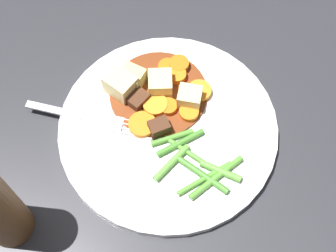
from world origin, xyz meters
The scene contains 26 objects.
ground_plane centered at (0.00, 0.00, 0.00)m, with size 3.00×3.00×0.00m, color #2D2D33.
dinner_plate centered at (0.00, 0.00, 0.01)m, with size 0.29×0.29×0.01m, color white.
stew_sauce centered at (0.05, -0.01, 0.01)m, with size 0.13×0.13×0.00m, color brown.
carrot_slice_0 centered at (0.07, -0.06, 0.02)m, with size 0.03×0.03×0.01m, color orange.
carrot_slice_1 centered at (0.08, -0.05, 0.02)m, with size 0.03×0.03×0.01m, color orange.
carrot_slice_2 centered at (0.02, -0.01, 0.02)m, with size 0.02×0.02×0.01m, color orange.
carrot_slice_3 centered at (0.03, 0.00, 0.02)m, with size 0.03×0.03×0.01m, color orange.
carrot_slice_4 centered at (0.02, -0.06, 0.02)m, with size 0.03×0.03×0.01m, color orange.
carrot_slice_5 centered at (0.02, 0.03, 0.02)m, with size 0.04×0.04×0.01m, color orange.
carrot_slice_6 centered at (0.00, -0.03, 0.02)m, with size 0.03×0.03×0.01m, color orange.
carrot_slice_7 centered at (0.06, -0.05, 0.02)m, with size 0.02×0.02×0.01m, color orange.
potato_chunk_0 centered at (0.05, -0.02, 0.03)m, with size 0.03×0.03×0.03m, color #EAD68C.
potato_chunk_1 centered at (0.08, 0.03, 0.03)m, with size 0.03×0.04×0.03m, color #EAD68C.
potato_chunk_2 centered at (0.08, 0.01, 0.03)m, with size 0.03×0.03×0.03m, color #E5CC7A.
potato_chunk_3 centered at (0.02, -0.04, 0.03)m, with size 0.03×0.03×0.03m, color #EAD68C.
meat_chunk_0 centered at (0.05, 0.02, 0.02)m, with size 0.02×0.03×0.02m, color #4C2B19.
meat_chunk_1 centered at (0.00, 0.01, 0.02)m, with size 0.03×0.02×0.02m, color #4C2B19.
green_bean_0 centered at (-0.09, 0.00, 0.02)m, with size 0.01×0.01×0.08m, color #599E38.
green_bean_1 centered at (-0.09, -0.02, 0.02)m, with size 0.01×0.01×0.05m, color #66AD42.
green_bean_2 centered at (-0.05, 0.02, 0.02)m, with size 0.01×0.01×0.06m, color #66AD42.
green_bean_3 centered at (-0.09, -0.01, 0.02)m, with size 0.01×0.01×0.08m, color #599E38.
green_bean_4 centered at (-0.02, 0.01, 0.02)m, with size 0.01×0.01×0.06m, color #599E38.
green_bean_5 centered at (-0.08, 0.00, 0.02)m, with size 0.01×0.01×0.08m, color #4C8E33.
green_bean_6 centered at (-0.03, 0.00, 0.02)m, with size 0.01×0.01×0.07m, color #4C8E33.
green_bean_7 centered at (-0.04, 0.00, 0.02)m, with size 0.01×0.01×0.06m, color #599E38.
fork centered at (0.06, 0.08, 0.01)m, with size 0.14×0.13×0.00m.
Camera 1 is at (-0.24, 0.14, 0.56)m, focal length 50.47 mm.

